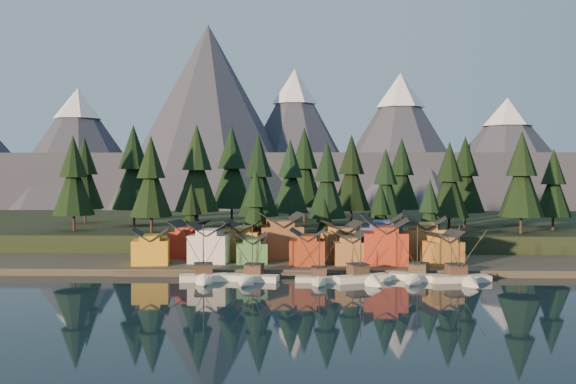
{
  "coord_description": "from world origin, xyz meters",
  "views": [
    {
      "loc": [
        0.48,
        -118.49,
        22.52
      ],
      "look_at": [
        -3.66,
        30.0,
        17.33
      ],
      "focal_mm": 40.0,
      "sensor_mm": 36.0,
      "label": 1
    }
  ],
  "objects_px": {
    "boat_2": "(250,271)",
    "boat_4": "(365,271)",
    "boat_5": "(416,270)",
    "house_front_1": "(210,241)",
    "boat_1": "(204,269)",
    "house_back_1": "(243,239)",
    "boat_3": "(319,273)",
    "boat_6": "(463,272)",
    "house_front_0": "(151,246)",
    "house_back_0": "(190,238)"
  },
  "relations": [
    {
      "from": "house_front_0",
      "to": "house_front_1",
      "type": "distance_m",
      "value": 13.24
    },
    {
      "from": "boat_2",
      "to": "house_front_1",
      "type": "bearing_deg",
      "value": 131.87
    },
    {
      "from": "house_front_0",
      "to": "house_back_1",
      "type": "bearing_deg",
      "value": 16.7
    },
    {
      "from": "boat_4",
      "to": "house_front_1",
      "type": "relative_size",
      "value": 1.33
    },
    {
      "from": "boat_6",
      "to": "boat_4",
      "type": "bearing_deg",
      "value": 170.53
    },
    {
      "from": "boat_1",
      "to": "boat_3",
      "type": "bearing_deg",
      "value": -12.0
    },
    {
      "from": "boat_5",
      "to": "boat_4",
      "type": "bearing_deg",
      "value": -149.02
    },
    {
      "from": "boat_5",
      "to": "house_back_0",
      "type": "xyz_separation_m",
      "value": [
        -49.9,
        22.57,
        3.85
      ]
    },
    {
      "from": "house_front_1",
      "to": "boat_3",
      "type": "bearing_deg",
      "value": -29.95
    },
    {
      "from": "boat_4",
      "to": "house_back_0",
      "type": "height_order",
      "value": "boat_4"
    },
    {
      "from": "boat_4",
      "to": "house_front_0",
      "type": "height_order",
      "value": "boat_4"
    },
    {
      "from": "house_front_1",
      "to": "house_back_1",
      "type": "xyz_separation_m",
      "value": [
        6.98,
        5.87,
        0.0
      ]
    },
    {
      "from": "boat_4",
      "to": "house_front_1",
      "type": "xyz_separation_m",
      "value": [
        -33.55,
        17.19,
        3.88
      ]
    },
    {
      "from": "boat_1",
      "to": "boat_4",
      "type": "distance_m",
      "value": 32.36
    },
    {
      "from": "boat_1",
      "to": "boat_4",
      "type": "relative_size",
      "value": 1.0
    },
    {
      "from": "boat_5",
      "to": "house_front_1",
      "type": "xyz_separation_m",
      "value": [
        -43.85,
        15.23,
        3.94
      ]
    },
    {
      "from": "boat_5",
      "to": "house_front_1",
      "type": "relative_size",
      "value": 1.31
    },
    {
      "from": "boat_3",
      "to": "boat_4",
      "type": "height_order",
      "value": "boat_4"
    },
    {
      "from": "boat_5",
      "to": "boat_1",
      "type": "bearing_deg",
      "value": -157.5
    },
    {
      "from": "house_front_1",
      "to": "house_back_0",
      "type": "bearing_deg",
      "value": 135.6
    },
    {
      "from": "boat_4",
      "to": "boat_5",
      "type": "bearing_deg",
      "value": -10.75
    },
    {
      "from": "boat_2",
      "to": "boat_6",
      "type": "distance_m",
      "value": 42.4
    },
    {
      "from": "boat_6",
      "to": "house_front_1",
      "type": "distance_m",
      "value": 55.79
    },
    {
      "from": "house_back_1",
      "to": "house_front_1",
      "type": "bearing_deg",
      "value": -133.86
    },
    {
      "from": "boat_6",
      "to": "house_front_0",
      "type": "xyz_separation_m",
      "value": [
        -65.73,
        13.77,
        3.39
      ]
    },
    {
      "from": "boat_1",
      "to": "boat_3",
      "type": "distance_m",
      "value": 23.16
    },
    {
      "from": "boat_2",
      "to": "boat_4",
      "type": "distance_m",
      "value": 23.01
    },
    {
      "from": "boat_1",
      "to": "boat_2",
      "type": "bearing_deg",
      "value": -11.09
    },
    {
      "from": "boat_5",
      "to": "house_front_1",
      "type": "height_order",
      "value": "boat_5"
    },
    {
      "from": "boat_2",
      "to": "house_back_1",
      "type": "distance_m",
      "value": 23.6
    },
    {
      "from": "boat_5",
      "to": "boat_2",
      "type": "bearing_deg",
      "value": -156.58
    },
    {
      "from": "house_front_1",
      "to": "house_back_0",
      "type": "distance_m",
      "value": 9.51
    },
    {
      "from": "boat_1",
      "to": "house_front_1",
      "type": "height_order",
      "value": "boat_1"
    },
    {
      "from": "boat_1",
      "to": "boat_5",
      "type": "bearing_deg",
      "value": -7.8
    },
    {
      "from": "boat_1",
      "to": "boat_3",
      "type": "height_order",
      "value": "boat_1"
    },
    {
      "from": "boat_2",
      "to": "house_front_1",
      "type": "relative_size",
      "value": 1.28
    },
    {
      "from": "house_front_0",
      "to": "house_front_1",
      "type": "height_order",
      "value": "house_front_1"
    },
    {
      "from": "house_front_0",
      "to": "house_front_1",
      "type": "relative_size",
      "value": 0.93
    },
    {
      "from": "boat_1",
      "to": "house_back_1",
      "type": "xyz_separation_m",
      "value": [
        5.79,
        22.83,
        3.7
      ]
    },
    {
      "from": "boat_1",
      "to": "house_back_1",
      "type": "bearing_deg",
      "value": 65.63
    },
    {
      "from": "boat_1",
      "to": "boat_6",
      "type": "xyz_separation_m",
      "value": [
        51.75,
        -0.17,
        -0.28
      ]
    },
    {
      "from": "boat_3",
      "to": "house_front_1",
      "type": "bearing_deg",
      "value": 146.17
    },
    {
      "from": "house_front_1",
      "to": "house_back_1",
      "type": "distance_m",
      "value": 9.12
    },
    {
      "from": "house_back_0",
      "to": "house_front_0",
      "type": "bearing_deg",
      "value": -109.78
    },
    {
      "from": "boat_1",
      "to": "house_back_0",
      "type": "distance_m",
      "value": 25.62
    },
    {
      "from": "house_back_0",
      "to": "house_back_1",
      "type": "xyz_separation_m",
      "value": [
        13.02,
        -1.47,
        0.1
      ]
    },
    {
      "from": "boat_6",
      "to": "house_front_1",
      "type": "bearing_deg",
      "value": 152.42
    },
    {
      "from": "house_front_0",
      "to": "house_front_1",
      "type": "xyz_separation_m",
      "value": [
        12.79,
        3.36,
        0.59
      ]
    },
    {
      "from": "house_back_1",
      "to": "boat_3",
      "type": "bearing_deg",
      "value": -47.58
    },
    {
      "from": "house_back_1",
      "to": "boat_4",
      "type": "bearing_deg",
      "value": -34.87
    }
  ]
}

